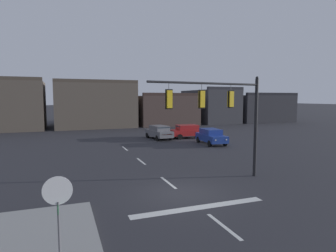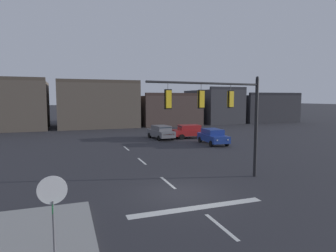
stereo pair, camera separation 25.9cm
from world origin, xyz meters
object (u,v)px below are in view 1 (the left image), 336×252
at_px(signal_mast_near_side, 224,108).
at_px(car_lot_nearside, 159,132).
at_px(stop_sign, 58,202).
at_px(car_lot_middle, 211,136).
at_px(car_lot_farside, 188,131).

relative_size(signal_mast_near_side, car_lot_nearside, 1.59).
xyz_separation_m(stop_sign, car_lot_middle, (14.87, 18.70, -1.29)).
height_order(signal_mast_near_side, car_lot_nearside, signal_mast_near_side).
bearing_deg(car_lot_nearside, stop_sign, -114.30).
distance_m(car_lot_nearside, car_lot_middle, 6.78).
height_order(signal_mast_near_side, car_lot_middle, signal_mast_near_side).
distance_m(signal_mast_near_side, stop_sign, 11.18).
bearing_deg(stop_sign, signal_mast_near_side, 35.91).
relative_size(car_lot_middle, car_lot_farside, 1.01).
distance_m(car_lot_nearside, car_lot_farside, 3.61).
height_order(stop_sign, car_lot_middle, stop_sign).
relative_size(car_lot_nearside, car_lot_farside, 1.02).
bearing_deg(signal_mast_near_side, stop_sign, -144.09).
bearing_deg(car_lot_nearside, car_lot_farside, -6.86).
xyz_separation_m(car_lot_middle, car_lot_farside, (-0.35, 5.08, 0.00)).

